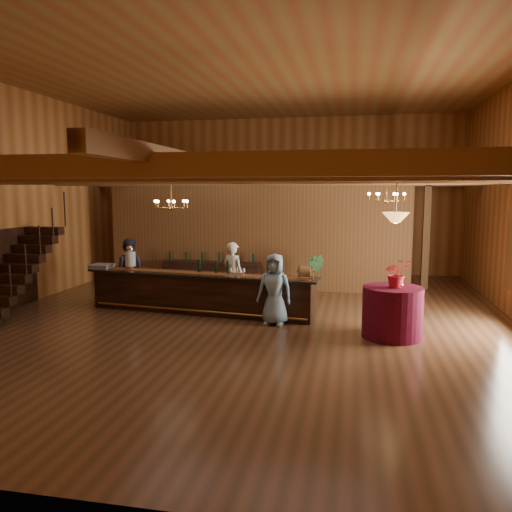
% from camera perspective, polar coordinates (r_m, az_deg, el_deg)
% --- Properties ---
extents(floor, '(14.00, 14.00, 0.00)m').
position_cam_1_polar(floor, '(11.60, -1.09, -7.11)').
color(floor, brown).
rests_on(floor, ground).
extents(ceiling, '(14.00, 14.00, 0.00)m').
position_cam_1_polar(ceiling, '(11.53, -1.16, 20.40)').
color(ceiling, olive).
rests_on(ceiling, wall_back).
extents(wall_back, '(12.00, 0.10, 5.50)m').
position_cam_1_polar(wall_back, '(18.14, 3.60, 6.88)').
color(wall_back, '#B4733A').
rests_on(wall_back, floor).
extents(wall_front, '(12.00, 0.10, 5.50)m').
position_cam_1_polar(wall_front, '(4.64, -19.83, 5.08)').
color(wall_front, '#B4733A').
rests_on(wall_front, floor).
extents(wall_left, '(0.10, 14.00, 5.50)m').
position_cam_1_polar(wall_left, '(13.81, -26.39, 5.98)').
color(wall_left, '#B4733A').
rests_on(wall_left, floor).
extents(beam_grid, '(11.90, 13.90, 0.39)m').
position_cam_1_polar(beam_grid, '(11.74, -0.60, 9.03)').
color(beam_grid, brown).
rests_on(beam_grid, wall_left).
extents(support_posts, '(9.20, 10.20, 3.20)m').
position_cam_1_polar(support_posts, '(10.82, -1.67, 0.47)').
color(support_posts, brown).
rests_on(support_posts, floor).
extents(partition_wall, '(9.00, 0.18, 3.10)m').
position_cam_1_polar(partition_wall, '(14.82, -0.13, 2.14)').
color(partition_wall, brown).
rests_on(partition_wall, floor).
extents(staircase, '(1.00, 2.80, 2.00)m').
position_cam_1_polar(staircase, '(13.03, -26.00, -1.77)').
color(staircase, '#381E14').
rests_on(staircase, floor).
extents(backroom_boxes, '(4.10, 0.60, 1.10)m').
position_cam_1_polar(backroom_boxes, '(16.86, 1.88, -0.72)').
color(backroom_boxes, '#381E14').
rests_on(backroom_boxes, floor).
extents(tasting_bar, '(5.84, 1.42, 0.98)m').
position_cam_1_polar(tasting_bar, '(12.07, -6.42, -4.20)').
color(tasting_bar, '#381E14').
rests_on(tasting_bar, floor).
extents(beverage_dispenser, '(0.26, 0.26, 0.60)m').
position_cam_1_polar(beverage_dispenser, '(12.89, -14.18, -0.20)').
color(beverage_dispenser, silver).
rests_on(beverage_dispenser, tasting_bar).
extents(glass_rack_tray, '(0.50, 0.50, 0.10)m').
position_cam_1_polar(glass_rack_tray, '(13.28, -17.21, -1.12)').
color(glass_rack_tray, gray).
rests_on(glass_rack_tray, tasting_bar).
extents(raffle_drum, '(0.34, 0.24, 0.30)m').
position_cam_1_polar(raffle_drum, '(11.10, 5.69, -1.78)').
color(raffle_drum, '#A2763C').
rests_on(raffle_drum, tasting_bar).
extents(bar_bottle_0, '(0.07, 0.07, 0.30)m').
position_cam_1_polar(bar_bottle_0, '(12.09, -6.52, -1.17)').
color(bar_bottle_0, black).
rests_on(bar_bottle_0, tasting_bar).
extents(bar_bottle_1, '(0.07, 0.07, 0.30)m').
position_cam_1_polar(bar_bottle_1, '(12.08, -6.51, -1.17)').
color(bar_bottle_1, black).
rests_on(bar_bottle_1, tasting_bar).
extents(bar_bottle_2, '(0.07, 0.07, 0.30)m').
position_cam_1_polar(bar_bottle_2, '(11.91, -4.57, -1.27)').
color(bar_bottle_2, black).
rests_on(bar_bottle_2, tasting_bar).
extents(bar_bottle_3, '(0.07, 0.07, 0.30)m').
position_cam_1_polar(bar_bottle_3, '(11.79, -3.20, -1.34)').
color(bar_bottle_3, black).
rests_on(bar_bottle_3, tasting_bar).
extents(backbar_shelf, '(2.98, 0.60, 0.83)m').
position_cam_1_polar(backbar_shelf, '(14.92, -5.11, -2.24)').
color(backbar_shelf, '#381E14').
rests_on(backbar_shelf, floor).
extents(round_table, '(1.19, 1.19, 1.03)m').
position_cam_1_polar(round_table, '(10.37, 15.32, -6.21)').
color(round_table, '#400816').
rests_on(round_table, floor).
extents(chandelier_left, '(0.80, 0.80, 0.73)m').
position_cam_1_polar(chandelier_left, '(11.64, -9.67, 5.92)').
color(chandelier_left, '#B7853B').
rests_on(chandelier_left, beam_grid).
extents(chandelier_right, '(0.80, 0.80, 0.56)m').
position_cam_1_polar(chandelier_right, '(11.53, 14.69, 6.61)').
color(chandelier_right, '#B7853B').
rests_on(chandelier_right, beam_grid).
extents(pendant_lamp, '(0.52, 0.52, 0.90)m').
position_cam_1_polar(pendant_lamp, '(10.10, 15.68, 4.27)').
color(pendant_lamp, '#B7853B').
rests_on(pendant_lamp, beam_grid).
extents(bartender, '(0.71, 0.61, 1.64)m').
position_cam_1_polar(bartender, '(12.66, -2.64, -2.09)').
color(bartender, white).
rests_on(bartender, floor).
extents(staff_second, '(0.93, 0.78, 1.68)m').
position_cam_1_polar(staff_second, '(13.60, -14.35, -1.58)').
color(staff_second, '#292639').
rests_on(staff_second, floor).
extents(guest, '(0.83, 0.60, 1.57)m').
position_cam_1_polar(guest, '(10.91, 2.13, -3.82)').
color(guest, '#80ADC7').
rests_on(guest, floor).
extents(floor_plant, '(0.73, 0.62, 1.21)m').
position_cam_1_polar(floor_plant, '(13.74, 6.35, -2.29)').
color(floor_plant, '#224F24').
rests_on(floor_plant, floor).
extents(table_flowers, '(0.61, 0.57, 0.57)m').
position_cam_1_polar(table_flowers, '(10.17, 15.80, -1.92)').
color(table_flowers, red).
rests_on(table_flowers, round_table).
extents(table_vase, '(0.15, 0.15, 0.27)m').
position_cam_1_polar(table_vase, '(10.17, 16.07, -2.76)').
color(table_vase, '#B7853B').
rests_on(table_vase, round_table).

